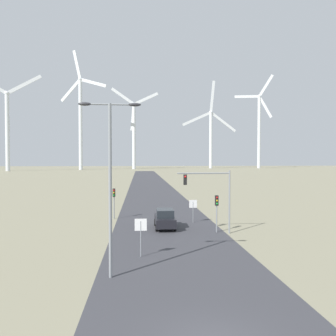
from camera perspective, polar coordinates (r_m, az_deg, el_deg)
The scene contains 13 objects.
road_surface at distance 59.14m, azimuth -2.43°, elevation -4.77°, with size 10.00×240.00×0.01m.
streetlamp at distance 18.14m, azimuth -10.05°, elevation 0.09°, with size 3.38×0.32×9.61m.
stop_sign_near at distance 22.26m, azimuth -4.77°, elevation -10.74°, with size 0.81×0.07×2.56m.
stop_sign_far at distance 33.89m, azimuth 4.39°, elevation -6.76°, with size 0.81×0.07×2.34m.
traffic_light_post_near_left at distance 36.30m, azimuth -9.39°, elevation -4.93°, with size 0.28×0.34×3.32m.
traffic_light_post_near_right at distance 29.57m, azimuth 8.48°, elevation -6.43°, with size 0.28×0.34×3.30m.
traffic_light_mast_overhead at distance 28.79m, azimuth 7.44°, elevation -3.51°, with size 4.68×0.35×5.55m.
car_approaching at distance 31.16m, azimuth -0.55°, elevation -8.82°, with size 1.88×4.11×1.83m.
wind_turbine_far_left at distance 199.38m, azimuth -26.20°, elevation 7.15°, with size 35.65×6.91×53.40m.
wind_turbine_left at distance 207.18m, azimuth -15.00°, elevation 8.77°, with size 29.24×12.37×72.50m.
wind_turbine_center at distance 216.24m, azimuth -5.96°, elevation 6.74°, with size 30.64×2.60×52.86m.
wind_turbine_right at distance 237.54m, azimuth 7.46°, elevation 6.17°, with size 39.80×4.10×62.58m.
wind_turbine_far_right at distance 245.24m, azimuth 15.58°, elevation 7.20°, with size 26.18×8.06×66.62m.
Camera 1 is at (-2.54, -10.73, 6.53)m, focal length 35.00 mm.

